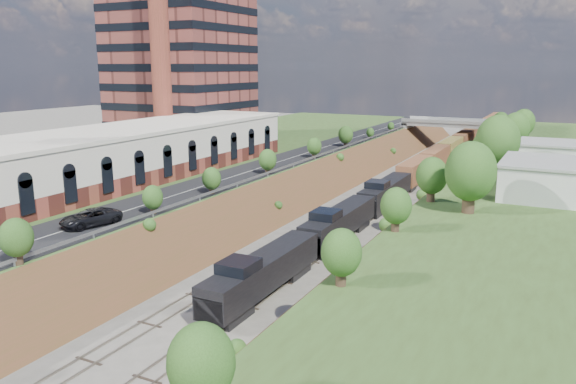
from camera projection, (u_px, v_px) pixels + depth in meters
name	position (u px, v px, depth m)	size (l,w,h in m)	color
platform_left	(194.00, 168.00, 99.09)	(44.00, 180.00, 5.00)	#384F20
embankment_left	(307.00, 194.00, 89.96)	(7.07, 180.00, 7.07)	brown
embankment_right	(446.00, 210.00, 80.28)	(7.07, 180.00, 7.07)	brown
rail_left_track	(356.00, 199.00, 86.24)	(1.58, 180.00, 0.18)	gray
rail_right_track	(389.00, 203.00, 83.95)	(1.58, 180.00, 0.18)	gray
road	(282.00, 161.00, 90.83)	(8.00, 180.00, 0.10)	black
guardrail	(304.00, 160.00, 88.74)	(0.10, 171.00, 0.70)	#99999E
commercial_building	(126.00, 153.00, 76.41)	(14.30, 62.30, 7.00)	brown
smokestack	(159.00, 36.00, 91.98)	(3.20, 3.20, 40.00)	brown
overpass	(453.00, 129.00, 138.02)	(24.50, 8.30, 7.40)	gray
white_building_near	(543.00, 180.00, 66.27)	(9.00, 12.00, 4.00)	silver
white_building_far	(547.00, 155.00, 85.70)	(8.00, 10.00, 3.60)	silver
tree_right_large	(471.00, 172.00, 58.16)	(5.25, 5.25, 7.61)	#473323
tree_left_crest	(124.00, 205.00, 53.93)	(2.45, 2.45, 3.55)	#473323
freight_train	(450.00, 148.00, 122.80)	(2.88, 177.98, 4.55)	black
suv	(91.00, 218.00, 53.83)	(2.67, 5.78, 1.61)	black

